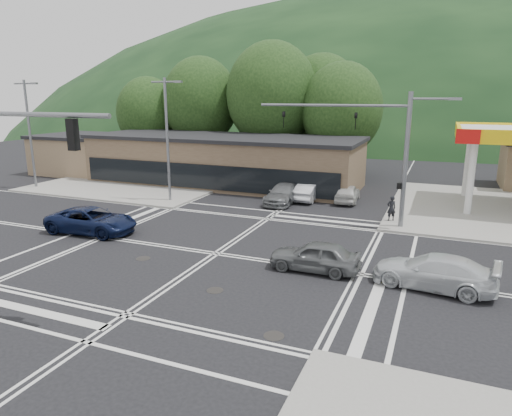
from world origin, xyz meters
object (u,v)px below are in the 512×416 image
at_px(car_blue_west, 92,220).
at_px(car_northbound, 283,194).
at_px(car_queue_a, 309,191).
at_px(pedestrian, 391,208).
at_px(car_silver_east, 434,272).
at_px(car_queue_b, 347,193).
at_px(car_grey_center, 315,256).

xyz_separation_m(car_blue_west, car_northbound, (7.83, 11.37, -0.04)).
bearing_deg(car_queue_a, pedestrian, 148.46).
bearing_deg(car_silver_east, pedestrian, -156.72).
relative_size(car_blue_west, car_queue_b, 1.33).
bearing_deg(car_northbound, car_grey_center, -66.01).
bearing_deg(car_blue_west, pedestrian, -64.99).
bearing_deg(car_blue_west, car_silver_east, -96.50).
height_order(car_blue_west, car_silver_east, car_blue_west).
bearing_deg(pedestrian, car_blue_west, 0.03).
bearing_deg(car_queue_b, car_grey_center, 91.74).
height_order(car_grey_center, car_silver_east, car_silver_east).
relative_size(car_queue_a, car_northbound, 0.85).
distance_m(car_silver_east, car_queue_b, 15.68).
relative_size(car_silver_east, car_northbound, 1.02).
height_order(car_silver_east, car_northbound, car_silver_east).
bearing_deg(car_silver_east, car_northbound, -131.29).
bearing_deg(car_northbound, car_queue_b, 25.12).
relative_size(car_northbound, pedestrian, 3.07).
height_order(car_blue_west, car_northbound, car_blue_west).
bearing_deg(car_silver_east, car_queue_b, -148.55).
height_order(car_queue_b, pedestrian, pedestrian).
xyz_separation_m(car_grey_center, car_queue_b, (-1.38, 14.30, -0.02)).
height_order(car_silver_east, pedestrian, pedestrian).
distance_m(car_queue_a, pedestrian, 7.75).
xyz_separation_m(car_grey_center, car_queue_a, (-4.21, 13.80, -0.03)).
relative_size(car_grey_center, car_queue_b, 1.04).
bearing_deg(car_queue_b, car_queue_a, 6.26).
bearing_deg(car_grey_center, car_queue_a, -163.69).
xyz_separation_m(car_silver_east, car_queue_a, (-9.26, 13.80, -0.04)).
distance_m(car_queue_a, car_northbound, 2.22).
height_order(car_blue_west, pedestrian, pedestrian).
distance_m(car_blue_west, car_grey_center, 13.56).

